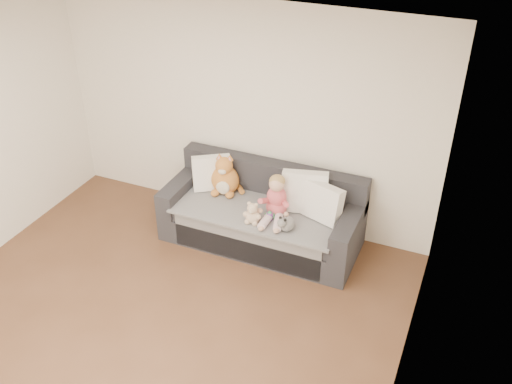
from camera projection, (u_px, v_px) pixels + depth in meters
room_shell at (141, 210)px, 4.78m from camera, size 5.00×5.00×5.00m
sofa at (263, 217)px, 6.43m from camera, size 2.20×0.94×0.85m
cushion_left at (212, 173)px, 6.55m from camera, size 0.48×0.40×0.42m
cushion_right_back at (304, 192)px, 6.16m from camera, size 0.53×0.34×0.47m
cushion_right_front at (322, 202)px, 6.02m from camera, size 0.48×0.33×0.42m
toddler at (276, 200)px, 6.06m from camera, size 0.34×0.50×0.49m
plush_cat at (225, 178)px, 6.48m from camera, size 0.41×0.38×0.50m
teddy_bear at (252, 215)px, 6.00m from camera, size 0.20×0.15×0.26m
plush_cow at (286, 224)px, 5.90m from camera, size 0.16×0.23×0.19m
sippy_cup at (270, 215)px, 6.07m from camera, size 0.11×0.08×0.12m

